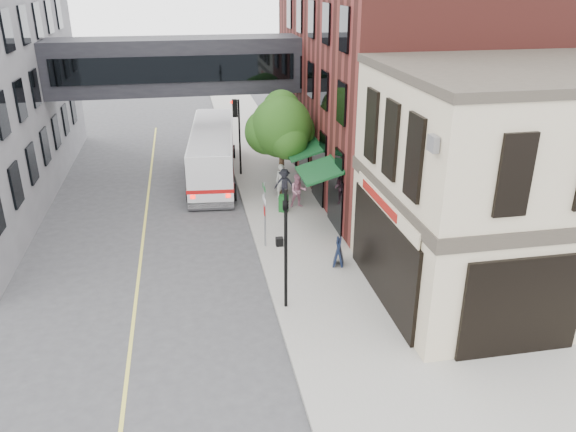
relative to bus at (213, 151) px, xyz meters
name	(u,v)px	position (x,y,z in m)	size (l,w,h in m)	color
ground	(285,343)	(1.21, -17.15, -1.64)	(120.00, 120.00, 0.00)	#38383A
sidewalk_main	(275,191)	(3.21, -3.15, -1.56)	(4.00, 60.00, 0.15)	gray
corner_building	(520,185)	(10.19, -15.15, 2.58)	(10.19, 8.12, 8.45)	#C4B396
brick_building	(413,58)	(11.19, -2.15, 5.35)	(13.76, 18.00, 14.00)	#59211B
skyway_bridge	(175,65)	(-1.79, 0.85, 4.86)	(14.00, 3.18, 3.00)	black
traffic_signal_near	(285,235)	(1.58, -15.15, 1.35)	(0.44, 0.22, 4.60)	black
traffic_signal_far	(237,122)	(1.47, -0.15, 1.70)	(0.53, 0.28, 4.50)	black
street_sign_pole	(265,209)	(1.61, -10.15, 0.30)	(0.08, 0.75, 3.00)	gray
street_tree	(281,127)	(3.41, -3.93, 2.27)	(3.80, 3.20, 5.60)	#382619
lane_marking	(144,230)	(-3.79, -7.15, -1.63)	(0.12, 40.00, 0.01)	#D8CC4C
bus	(213,151)	(0.00, 0.00, 0.00)	(3.40, 11.03, 2.92)	silver
pedestrian_a	(282,181)	(3.37, -4.40, -0.57)	(0.67, 0.44, 1.84)	silver
pedestrian_b	(298,191)	(3.95, -5.93, -0.61)	(0.86, 0.67, 1.76)	#CC849D
pedestrian_c	(284,184)	(3.46, -4.66, -0.65)	(1.07, 0.62, 1.66)	black
newspaper_box	(284,203)	(3.11, -6.38, -1.06)	(0.43, 0.38, 0.86)	#13531C
sandwich_board	(339,252)	(4.32, -12.41, -0.92)	(0.41, 0.63, 1.13)	black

